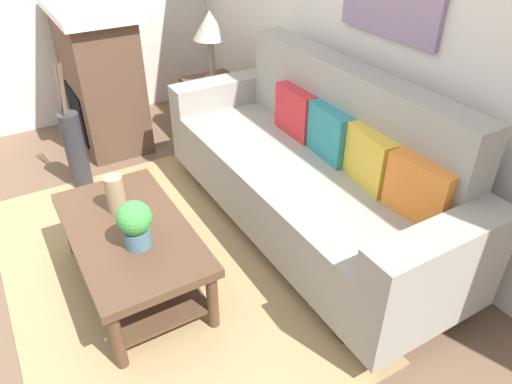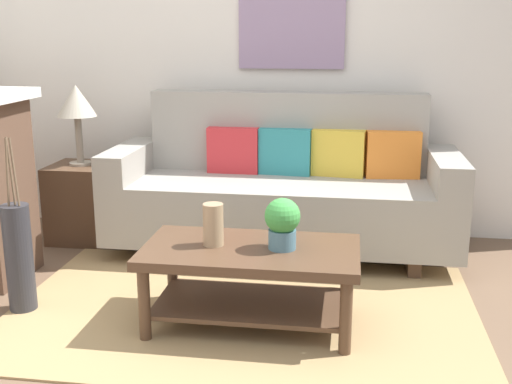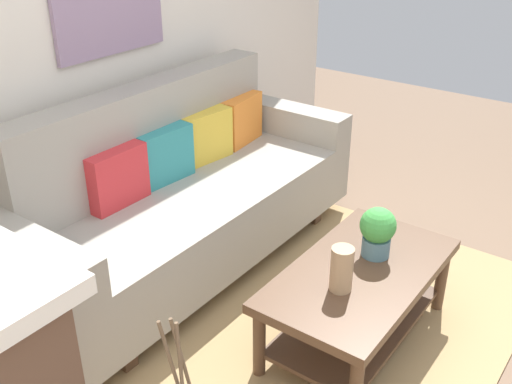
# 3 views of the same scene
# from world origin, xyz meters

# --- Properties ---
(ground_plane) EXTENTS (8.83, 8.83, 0.00)m
(ground_plane) POSITION_xyz_m (0.00, 0.00, 0.00)
(ground_plane) COLOR brown
(wall_back) EXTENTS (4.83, 0.10, 2.70)m
(wall_back) POSITION_xyz_m (0.00, 2.08, 1.35)
(wall_back) COLOR silver
(wall_back) RESTS_ON ground_plane
(area_rug) EXTENTS (2.54, 1.67, 0.01)m
(area_rug) POSITION_xyz_m (0.00, 0.50, 0.01)
(area_rug) COLOR #A38456
(area_rug) RESTS_ON ground_plane
(couch) EXTENTS (2.33, 0.84, 1.08)m
(couch) POSITION_xyz_m (0.10, 1.55, 0.43)
(couch) COLOR gray
(couch) RESTS_ON ground_plane
(throw_pillow_crimson) EXTENTS (0.36, 0.12, 0.32)m
(throw_pillow_crimson) POSITION_xyz_m (-0.26, 1.67, 0.68)
(throw_pillow_crimson) COLOR red
(throw_pillow_crimson) RESTS_ON couch
(throw_pillow_teal) EXTENTS (0.37, 0.15, 0.32)m
(throw_pillow_teal) POSITION_xyz_m (0.10, 1.67, 0.68)
(throw_pillow_teal) COLOR teal
(throw_pillow_teal) RESTS_ON couch
(throw_pillow_mustard) EXTENTS (0.37, 0.17, 0.32)m
(throw_pillow_mustard) POSITION_xyz_m (0.47, 1.67, 0.68)
(throw_pillow_mustard) COLOR gold
(throw_pillow_mustard) RESTS_ON couch
(throw_pillow_orange) EXTENTS (0.37, 0.16, 0.32)m
(throw_pillow_orange) POSITION_xyz_m (0.84, 1.67, 0.68)
(throw_pillow_orange) COLOR orange
(throw_pillow_orange) RESTS_ON couch
(coffee_table) EXTENTS (1.10, 0.60, 0.43)m
(coffee_table) POSITION_xyz_m (0.07, 0.36, 0.31)
(coffee_table) COLOR #513826
(coffee_table) RESTS_ON ground_plane
(tabletop_vase) EXTENTS (0.10, 0.10, 0.22)m
(tabletop_vase) POSITION_xyz_m (-0.13, 0.36, 0.54)
(tabletop_vase) COLOR tan
(tabletop_vase) RESTS_ON coffee_table
(potted_plant_tabletop) EXTENTS (0.18, 0.18, 0.26)m
(potted_plant_tabletop) POSITION_xyz_m (0.23, 0.36, 0.57)
(potted_plant_tabletop) COLOR slate
(potted_plant_tabletop) RESTS_ON coffee_table
(floor_vase_branch_a) EXTENTS (0.05, 0.05, 0.36)m
(floor_vase_branch_a) POSITION_xyz_m (-1.18, 0.35, 0.78)
(floor_vase_branch_a) COLOR brown
(floor_vase_branch_a) RESTS_ON floor_vase
(floor_vase_branch_b) EXTENTS (0.05, 0.05, 0.36)m
(floor_vase_branch_b) POSITION_xyz_m (-1.21, 0.37, 0.78)
(floor_vase_branch_b) COLOR brown
(floor_vase_branch_b) RESTS_ON floor_vase
(floor_vase_branch_c) EXTENTS (0.02, 0.03, 0.36)m
(floor_vase_branch_c) POSITION_xyz_m (-1.21, 0.33, 0.78)
(floor_vase_branch_c) COLOR brown
(floor_vase_branch_c) RESTS_ON floor_vase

